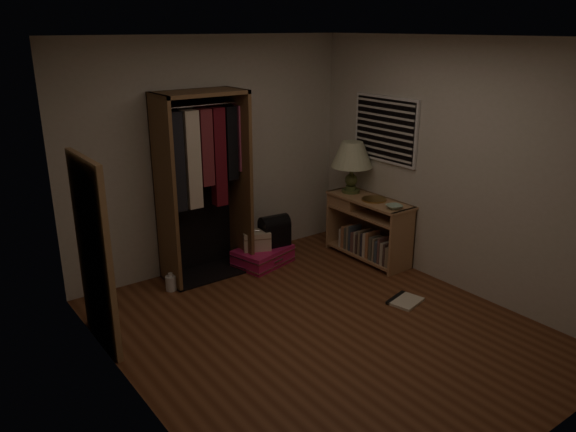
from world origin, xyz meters
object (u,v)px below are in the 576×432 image
object	(u,v)px
console_bookshelf	(367,226)
floor_mirror	(94,254)
black_bag	(274,230)
table_lamp	(352,156)
train_case	(256,240)
pink_suitcase	(263,256)
white_jug	(171,283)
open_wardrobe	(204,169)

from	to	relation	value
console_bookshelf	floor_mirror	world-z (taller)	floor_mirror
console_bookshelf	black_bag	xyz separation A→B (m)	(-0.96, 0.58, -0.01)
table_lamp	black_bag	bearing A→B (deg)	164.54
train_case	pink_suitcase	bearing A→B (deg)	8.04
black_bag	white_jug	xyz separation A→B (m)	(-1.35, -0.00, -0.31)
open_wardrobe	train_case	bearing A→B (deg)	-14.88
open_wardrobe	floor_mirror	world-z (taller)	open_wardrobe
black_bag	table_lamp	world-z (taller)	table_lamp
open_wardrobe	table_lamp	bearing A→B (deg)	-13.74
console_bookshelf	table_lamp	bearing A→B (deg)	89.51
train_case	table_lamp	distance (m)	1.53
pink_suitcase	black_bag	xyz separation A→B (m)	(0.17, 0.00, 0.29)
black_bag	open_wardrobe	bearing A→B (deg)	175.02
floor_mirror	train_case	size ratio (longest dim) A/B	4.42
table_lamp	white_jug	bearing A→B (deg)	173.53
floor_mirror	train_case	xyz separation A→B (m)	(2.04, 0.62, -0.54)
open_wardrobe	white_jug	xyz separation A→B (m)	(-0.55, -0.17, -1.13)
open_wardrobe	pink_suitcase	distance (m)	1.29
table_lamp	floor_mirror	bearing A→B (deg)	-174.05
black_bag	table_lamp	xyz separation A→B (m)	(0.96, -0.26, 0.82)
pink_suitcase	white_jug	distance (m)	1.18
open_wardrobe	floor_mirror	size ratio (longest dim) A/B	1.21
floor_mirror	white_jug	xyz separation A→B (m)	(0.93, 0.60, -0.77)
floor_mirror	console_bookshelf	bearing A→B (deg)	0.45
console_bookshelf	table_lamp	distance (m)	0.87
pink_suitcase	console_bookshelf	bearing A→B (deg)	-41.38
table_lamp	white_jug	world-z (taller)	table_lamp
console_bookshelf	white_jug	xyz separation A→B (m)	(-2.31, 0.57, -0.31)
console_bookshelf	floor_mirror	size ratio (longest dim) A/B	0.66
console_bookshelf	train_case	world-z (taller)	console_bookshelf
console_bookshelf	pink_suitcase	world-z (taller)	console_bookshelf
train_case	black_bag	distance (m)	0.26
train_case	white_jug	distance (m)	1.13
console_bookshelf	open_wardrobe	world-z (taller)	open_wardrobe
table_lamp	pink_suitcase	bearing A→B (deg)	166.95
console_bookshelf	pink_suitcase	size ratio (longest dim) A/B	1.47
open_wardrobe	table_lamp	distance (m)	1.81
floor_mirror	white_jug	size ratio (longest dim) A/B	8.51
pink_suitcase	black_bag	size ratio (longest dim) A/B	2.06
white_jug	black_bag	bearing A→B (deg)	0.12
black_bag	pink_suitcase	bearing A→B (deg)	-172.30
floor_mirror	train_case	world-z (taller)	floor_mirror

